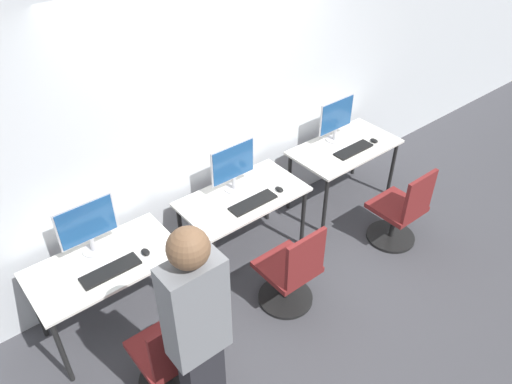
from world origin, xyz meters
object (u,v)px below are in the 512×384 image
(monitor_center, at_px, (233,165))
(mouse_center, at_px, (279,189))
(office_chair_center, at_px, (291,275))
(keyboard_left, at_px, (111,271))
(person_left, at_px, (198,332))
(monitor_right, at_px, (336,118))
(keyboard_right, at_px, (353,150))
(office_chair_left, at_px, (170,358))
(monitor_left, at_px, (87,226))
(mouse_right, at_px, (374,141))
(mouse_left, at_px, (145,252))
(office_chair_right, at_px, (400,214))
(keyboard_center, at_px, (253,203))

(monitor_center, bearing_deg, mouse_center, -42.85)
(monitor_center, bearing_deg, office_chair_center, -94.54)
(keyboard_left, relative_size, person_left, 0.25)
(monitor_right, height_order, keyboard_right, monitor_right)
(office_chair_left, bearing_deg, monitor_left, 93.39)
(mouse_center, distance_m, mouse_right, 1.32)
(office_chair_center, bearing_deg, monitor_left, 144.19)
(office_chair_left, xyz_separation_m, mouse_center, (1.58, 0.65, 0.38))
(office_chair_left, relative_size, office_chair_center, 1.00)
(keyboard_right, bearing_deg, mouse_center, -177.86)
(mouse_left, xyz_separation_m, mouse_right, (2.66, -0.02, 0.00))
(keyboard_left, distance_m, monitor_right, 2.69)
(office_chair_center, bearing_deg, mouse_right, 19.74)
(keyboard_left, xyz_separation_m, office_chair_center, (1.26, -0.62, -0.37))
(mouse_center, xyz_separation_m, office_chair_center, (-0.37, -0.59, -0.38))
(office_chair_right, bearing_deg, mouse_right, 63.64)
(monitor_center, bearing_deg, person_left, -133.63)
(office_chair_center, bearing_deg, keyboard_left, 153.89)
(keyboard_center, bearing_deg, mouse_center, -0.43)
(mouse_center, distance_m, office_chair_right, 1.24)
(keyboard_center, relative_size, keyboard_right, 1.00)
(keyboard_center, height_order, monitor_right, monitor_right)
(monitor_left, distance_m, office_chair_center, 1.67)
(office_chair_center, height_order, office_chair_right, same)
(mouse_right, bearing_deg, office_chair_right, -116.36)
(mouse_right, bearing_deg, monitor_right, 135.26)
(monitor_center, bearing_deg, mouse_left, -166.81)
(mouse_right, bearing_deg, keyboard_left, 179.79)
(keyboard_left, bearing_deg, monitor_left, 90.00)
(office_chair_right, bearing_deg, mouse_left, 163.30)
(mouse_left, bearing_deg, office_chair_right, -16.70)
(monitor_left, xyz_separation_m, keyboard_right, (2.66, -0.28, -0.25))
(keyboard_center, bearing_deg, office_chair_center, -96.66)
(person_left, height_order, mouse_right, person_left)
(office_chair_left, height_order, keyboard_center, office_chair_left)
(keyboard_left, distance_m, office_chair_right, 2.73)
(monitor_right, relative_size, mouse_right, 5.14)
(mouse_left, distance_m, office_chair_right, 2.45)
(monitor_right, height_order, office_chair_right, monitor_right)
(mouse_right, bearing_deg, keyboard_right, 176.05)
(mouse_left, distance_m, monitor_right, 2.39)
(monitor_left, xyz_separation_m, office_chair_right, (2.62, -0.98, -0.62))
(monitor_right, bearing_deg, keyboard_right, -90.00)
(keyboard_left, distance_m, person_left, 1.08)
(mouse_left, xyz_separation_m, office_chair_right, (2.32, -0.70, -0.38))
(monitor_right, relative_size, keyboard_right, 1.03)
(monitor_center, bearing_deg, keyboard_left, -169.33)
(monitor_left, relative_size, person_left, 0.26)
(mouse_left, bearing_deg, monitor_center, 13.19)
(office_chair_left, bearing_deg, office_chair_right, -0.27)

